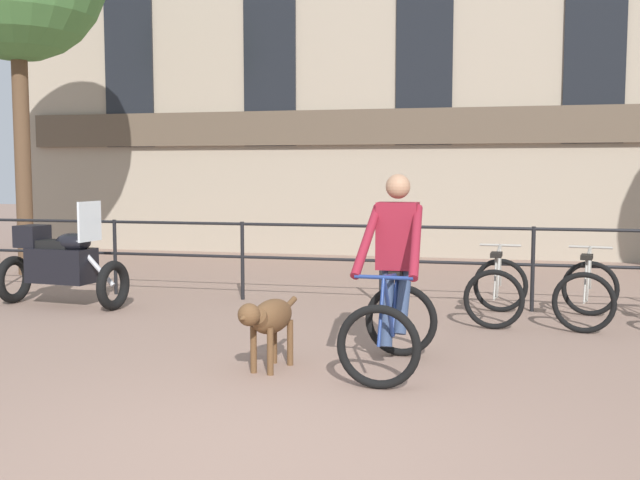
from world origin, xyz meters
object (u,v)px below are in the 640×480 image
at_px(cyclist_with_bike, 394,282).
at_px(parked_bicycle_near_lamp, 497,290).
at_px(parked_motorcycle, 61,263).
at_px(parked_bicycle_mid_left, 587,293).
at_px(dog, 269,319).

xyz_separation_m(cyclist_with_bike, parked_bicycle_near_lamp, (0.89, 2.35, -0.41)).
xyz_separation_m(parked_motorcycle, parked_bicycle_mid_left, (6.40, 0.36, -0.20)).
xyz_separation_m(parked_motorcycle, parked_bicycle_near_lamp, (5.41, 0.36, -0.20)).
bearing_deg(cyclist_with_bike, parked_bicycle_near_lamp, 71.44).
distance_m(cyclist_with_bike, parked_bicycle_mid_left, 3.04).
distance_m(dog, parked_bicycle_mid_left, 3.98).
xyz_separation_m(cyclist_with_bike, dog, (-1.03, -0.35, -0.31)).
distance_m(parked_motorcycle, parked_bicycle_mid_left, 6.41).
bearing_deg(parked_bicycle_mid_left, cyclist_with_bike, 61.38).
xyz_separation_m(cyclist_with_bike, parked_bicycle_mid_left, (1.88, 2.35, -0.41)).
distance_m(dog, parked_bicycle_near_lamp, 3.32).
bearing_deg(parked_bicycle_near_lamp, parked_bicycle_mid_left, -175.87).
bearing_deg(parked_motorcycle, parked_bicycle_mid_left, -80.53).
relative_size(cyclist_with_bike, parked_motorcycle, 0.99).
distance_m(cyclist_with_bike, parked_bicycle_near_lamp, 2.55).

